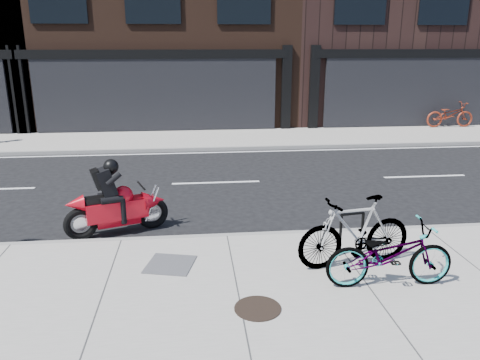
{
  "coord_description": "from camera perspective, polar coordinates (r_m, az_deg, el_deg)",
  "views": [
    {
      "loc": [
        -0.61,
        -10.29,
        3.7
      ],
      "look_at": [
        0.37,
        -0.84,
        0.9
      ],
      "focal_mm": 35.0,
      "sensor_mm": 36.0,
      "label": 1
    }
  ],
  "objects": [
    {
      "name": "ground",
      "position": [
        10.96,
        -2.38,
        -3.34
      ],
      "size": [
        120.0,
        120.0,
        0.0
      ],
      "primitive_type": "plane",
      "color": "black",
      "rests_on": "ground"
    },
    {
      "name": "bike_rack",
      "position": [
        8.36,
        13.44,
        -5.91
      ],
      "size": [
        0.46,
        0.12,
        0.78
      ],
      "rotation": [
        0.0,
        0.0,
        0.16
      ],
      "color": "black",
      "rests_on": "sidewalk_near"
    },
    {
      "name": "motorcycle",
      "position": [
        9.61,
        -14.3,
        -2.74
      ],
      "size": [
        2.01,
        0.94,
        1.55
      ],
      "rotation": [
        0.0,
        0.0,
        0.34
      ],
      "color": "black",
      "rests_on": "ground"
    },
    {
      "name": "bicycle_front",
      "position": [
        7.46,
        17.76,
        -8.65
      ],
      "size": [
        1.96,
        0.73,
        1.02
      ],
      "primitive_type": "imported",
      "rotation": [
        0.0,
        0.0,
        1.54
      ],
      "color": "gray",
      "rests_on": "sidewalk_near"
    },
    {
      "name": "sidewalk_near",
      "position": [
        6.45,
        0.57,
        -17.9
      ],
      "size": [
        60.0,
        6.0,
        0.13
      ],
      "primitive_type": "cube",
      "color": "gray",
      "rests_on": "ground"
    },
    {
      "name": "manhole_cover",
      "position": [
        6.77,
        2.17,
        -15.36
      ],
      "size": [
        0.84,
        0.84,
        0.02
      ],
      "primitive_type": "cylinder",
      "rotation": [
        0.0,
        0.0,
        -0.34
      ],
      "color": "black",
      "rests_on": "sidewalk_near"
    },
    {
      "name": "utility_grate",
      "position": [
        8.03,
        -8.52,
        -10.13
      ],
      "size": [
        0.91,
        0.91,
        0.02
      ],
      "primitive_type": "cube",
      "rotation": [
        0.0,
        0.0,
        -0.25
      ],
      "color": "#545356",
      "rests_on": "sidewalk_near"
    },
    {
      "name": "bicycle_far",
      "position": [
        22.52,
        24.22,
        7.27
      ],
      "size": [
        2.08,
        0.77,
        1.09
      ],
      "primitive_type": "imported",
      "rotation": [
        0.0,
        0.0,
        1.55
      ],
      "color": "maroon",
      "rests_on": "sidewalk_far"
    },
    {
      "name": "bicycle_rear",
      "position": [
        7.93,
        13.83,
        -6.1
      ],
      "size": [
        2.05,
        0.87,
        1.2
      ],
      "primitive_type": "imported",
      "rotation": [
        0.0,
        0.0,
        4.87
      ],
      "color": "gray",
      "rests_on": "sidewalk_near"
    },
    {
      "name": "sidewalk_far",
      "position": [
        18.42,
        -3.92,
        5.0
      ],
      "size": [
        60.0,
        3.5,
        0.13
      ],
      "primitive_type": "cube",
      "color": "gray",
      "rests_on": "ground"
    }
  ]
}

